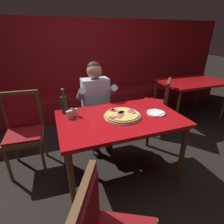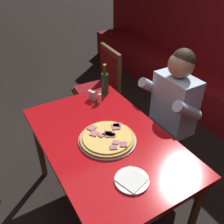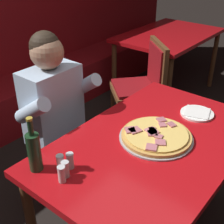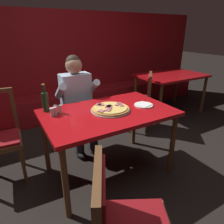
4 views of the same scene
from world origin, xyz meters
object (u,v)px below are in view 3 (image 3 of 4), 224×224
Objects in this scene: beer_bottle at (34,151)px; shaker_black_pepper at (65,170)px; plate_white_paper at (197,113)px; shaker_oregano at (70,161)px; main_dining_table at (152,153)px; dining_chair_by_booth at (144,82)px; background_dining_table at (169,41)px; shaker_parmesan at (60,163)px; pizza at (156,136)px; shaker_red_pepper_flakes at (62,175)px; diner_seated_blue_shirt at (62,118)px.

shaker_black_pepper is at bearing -70.68° from beer_bottle.
plate_white_paper is 0.91m from shaker_oregano.
beer_bottle is at bearing 150.82° from main_dining_table.
shaker_oregano is 1.59m from dining_chair_by_booth.
shaker_parmesan is at bearing -161.72° from background_dining_table.
shaker_oregano is (-0.48, 0.19, 0.02)m from pizza.
diner_seated_blue_shirt is at bearing 47.59° from shaker_red_pepper_flakes.
shaker_red_pepper_flakes is at bearing -160.71° from background_dining_table.
main_dining_table is 6.45× the size of plate_white_paper.
background_dining_table is (2.49, 0.87, -0.13)m from shaker_red_pepper_flakes.
shaker_parmesan reaches higher than pizza.
plate_white_paper is at bearing -144.60° from background_dining_table.
background_dining_table is at bearing 19.29° from shaker_black_pepper.
shaker_parmesan is 0.07× the size of diner_seated_blue_shirt.
shaker_parmesan reaches higher than main_dining_table.
beer_bottle is at bearing -164.23° from background_dining_table.
shaker_oregano is at bearing -159.59° from dining_chair_by_booth.
beer_bottle is 0.23× the size of diner_seated_blue_shirt.
pizza is at bearing 5.97° from main_dining_table.
diner_seated_blue_shirt is at bearing 125.38° from plate_white_paper.
main_dining_table is 0.11m from pizza.
pizza is at bearing -14.59° from shaker_red_pepper_flakes.
background_dining_table is at bearing 27.76° from main_dining_table.
diner_seated_blue_shirt reaches higher than background_dining_table.
shaker_red_pepper_flakes is at bearing -128.44° from shaker_parmesan.
diner_seated_blue_shirt reaches higher than shaker_black_pepper.
shaker_oregano is at bearing -160.88° from background_dining_table.
diner_seated_blue_shirt is (0.37, 0.46, -0.10)m from shaker_oregano.
plate_white_paper is 1.87m from background_dining_table.
main_dining_table is at bearing -144.02° from dining_chair_by_booth.
diner_seated_blue_shirt is at bearing 99.75° from pizza.
dining_chair_by_booth is at bearing 19.03° from shaker_parmesan.
plate_white_paper is 0.16× the size of diner_seated_blue_shirt.
shaker_black_pepper is (-0.51, 0.16, 0.12)m from main_dining_table.
diner_seated_blue_shirt is (-0.09, 0.66, 0.02)m from main_dining_table.
shaker_red_pepper_flakes is 0.69m from diner_seated_blue_shirt.
background_dining_table is (2.40, 0.83, -0.13)m from shaker_oregano.
main_dining_table is at bearing -174.03° from pizza.
shaker_parmesan is (-0.52, 0.22, 0.02)m from pizza.
main_dining_table is 15.76× the size of shaker_oregano.
shaker_red_pepper_flakes is (-0.09, -0.04, 0.00)m from shaker_oregano.
shaker_black_pepper reaches higher than plate_white_paper.
plate_white_paper is 0.88m from diner_seated_blue_shirt.
dining_chair_by_booth is at bearing -162.97° from background_dining_table.
pizza is at bearing -21.54° from shaker_oregano.
dining_chair_by_booth reaches higher than plate_white_paper.
shaker_parmesan is at bearing -160.97° from dining_chair_by_booth.
main_dining_table is 0.55m from shaker_black_pepper.
beer_bottle is (-0.56, 0.32, 0.19)m from main_dining_table.
shaker_black_pepper is 0.07× the size of diner_seated_blue_shirt.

